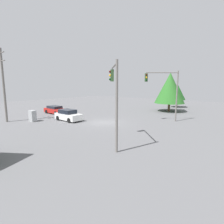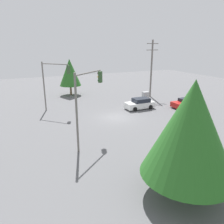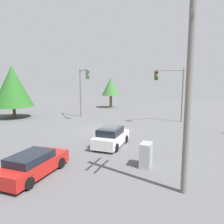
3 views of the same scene
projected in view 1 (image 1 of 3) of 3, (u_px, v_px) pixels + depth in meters
The scene contains 9 objects.
ground_plane at pixel (104, 122), 22.61m from camera, with size 80.00×80.00×0.00m, color #5B5B5E.
sedan_red at pixel (55, 110), 29.56m from camera, with size 4.43×1.89×1.31m.
sedan_white at pixel (68, 115), 23.81m from camera, with size 4.04×1.90×1.50m.
traffic_signal_main at pixel (114, 89), 13.54m from camera, with size 3.06×3.11×6.54m.
traffic_signal_cross at pixel (165, 87), 22.70m from camera, with size 3.43×2.99×6.64m.
utility_pole_tall at pixel (3, 84), 22.31m from camera, with size 2.20×0.28×9.38m.
electrical_cabinet at pixel (33, 116), 23.18m from camera, with size 1.00×0.64×1.47m, color #9EA0A3.
tree_corner at pixel (177, 92), 37.59m from camera, with size 3.51×3.51×5.05m.
tree_behind at pixel (170, 88), 31.52m from camera, with size 5.31×5.31×6.99m.
Camera 1 is at (14.93, -16.37, 4.84)m, focal length 28.00 mm.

